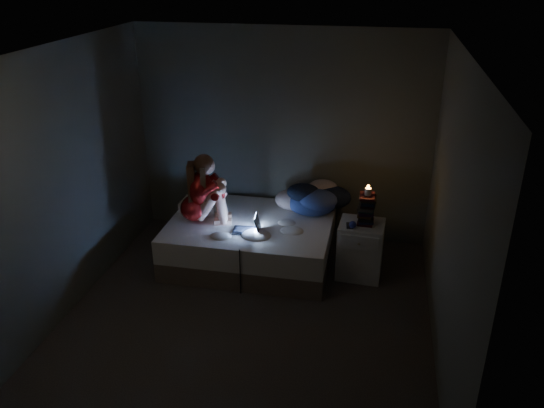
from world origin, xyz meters
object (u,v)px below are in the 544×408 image
(bed, at_px, (251,241))
(phone, at_px, (350,226))
(woman, at_px, (194,189))
(laptop, at_px, (246,223))
(candle, at_px, (368,194))
(nightstand, at_px, (360,249))

(bed, bearing_deg, phone, -8.43)
(woman, xyz_separation_m, laptop, (0.63, -0.12, -0.30))
(laptop, distance_m, candle, 1.36)
(nightstand, height_order, candle, candle)
(bed, relative_size, laptop, 6.18)
(bed, distance_m, phone, 1.23)
(nightstand, bearing_deg, phone, -138.89)
(woman, height_order, laptop, woman)
(bed, height_order, candle, candle)
(laptop, xyz_separation_m, phone, (1.14, 0.08, 0.03))
(bed, xyz_separation_m, nightstand, (1.27, -0.07, 0.07))
(candle, xyz_separation_m, phone, (-0.16, -0.12, -0.34))
(laptop, bearing_deg, phone, -1.87)
(nightstand, relative_size, phone, 4.60)
(bed, xyz_separation_m, candle, (1.31, -0.05, 0.74))
(candle, bearing_deg, phone, -142.41)
(woman, xyz_separation_m, candle, (1.92, 0.08, 0.07))
(woman, distance_m, nightstand, 1.98)
(nightstand, xyz_separation_m, phone, (-0.12, -0.10, 0.33))
(woman, distance_m, phone, 1.78)
(bed, xyz_separation_m, phone, (1.15, -0.17, 0.39))
(laptop, bearing_deg, nightstand, 2.07)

